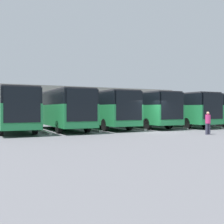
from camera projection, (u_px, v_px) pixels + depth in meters
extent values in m
plane|color=#5B5B60|center=(155.00, 132.00, 22.11)|extent=(600.00, 600.00, 0.00)
cube|color=#238447|center=(204.00, 114.00, 30.96)|extent=(2.71, 10.74, 1.72)
cube|color=black|center=(204.00, 101.00, 30.94)|extent=(2.67, 10.58, 1.05)
cube|color=#333338|center=(204.00, 96.00, 30.94)|extent=(2.60, 10.32, 0.12)
cylinder|color=black|center=(220.00, 122.00, 27.48)|extent=(0.31, 1.02, 1.01)
cylinder|color=black|center=(192.00, 120.00, 34.45)|extent=(0.31, 1.02, 1.01)
cylinder|color=black|center=(177.00, 120.00, 33.46)|extent=(0.31, 1.02, 1.01)
cube|color=#9E9E99|center=(201.00, 126.00, 28.64)|extent=(0.31, 5.45, 0.15)
cube|color=#238447|center=(174.00, 114.00, 29.35)|extent=(2.71, 10.74, 1.72)
cube|color=black|center=(174.00, 101.00, 29.34)|extent=(2.67, 10.58, 1.05)
cube|color=black|center=(213.00, 106.00, 24.50)|extent=(2.26, 0.07, 2.28)
cube|color=#238447|center=(213.00, 122.00, 24.51)|extent=(2.44, 0.09, 0.40)
cube|color=#333338|center=(174.00, 95.00, 29.33)|extent=(2.60, 10.32, 0.12)
cylinder|color=black|center=(206.00, 123.00, 26.86)|extent=(0.31, 1.02, 1.01)
cylinder|color=black|center=(187.00, 123.00, 25.87)|extent=(0.31, 1.02, 1.01)
cylinder|color=black|center=(164.00, 120.00, 32.84)|extent=(0.31, 1.02, 1.01)
cylinder|color=black|center=(148.00, 121.00, 31.86)|extent=(0.31, 1.02, 1.01)
cube|color=#9E9E99|center=(169.00, 127.00, 27.03)|extent=(0.31, 5.45, 0.15)
cube|color=#238447|center=(139.00, 114.00, 28.07)|extent=(2.71, 10.74, 1.72)
cube|color=black|center=(139.00, 100.00, 28.05)|extent=(2.67, 10.58, 1.05)
cube|color=black|center=(173.00, 106.00, 23.22)|extent=(2.26, 0.07, 2.28)
cube|color=#238447|center=(173.00, 123.00, 23.23)|extent=(2.44, 0.09, 0.40)
cube|color=#333338|center=(139.00, 94.00, 28.05)|extent=(2.60, 10.32, 0.12)
cylinder|color=black|center=(168.00, 123.00, 25.58)|extent=(0.31, 1.02, 1.01)
cylinder|color=black|center=(147.00, 124.00, 24.59)|extent=(0.31, 1.02, 1.01)
cylinder|color=black|center=(132.00, 121.00, 31.56)|extent=(0.31, 1.02, 1.01)
cylinder|color=black|center=(114.00, 121.00, 30.58)|extent=(0.31, 1.02, 1.01)
cube|color=#9E9E99|center=(130.00, 128.00, 25.75)|extent=(0.31, 5.45, 0.15)
cube|color=#238447|center=(102.00, 114.00, 26.47)|extent=(2.71, 10.74, 1.72)
cube|color=black|center=(102.00, 100.00, 26.46)|extent=(2.67, 10.58, 1.05)
cube|color=black|center=(129.00, 106.00, 21.63)|extent=(2.26, 0.07, 2.28)
cube|color=#238447|center=(129.00, 124.00, 21.63)|extent=(2.44, 0.09, 0.40)
cube|color=#333338|center=(102.00, 94.00, 26.45)|extent=(2.60, 10.32, 0.12)
cylinder|color=black|center=(129.00, 124.00, 23.98)|extent=(0.31, 1.02, 1.01)
cylinder|color=black|center=(105.00, 125.00, 23.00)|extent=(0.31, 1.02, 1.01)
cylinder|color=black|center=(99.00, 121.00, 29.96)|extent=(0.31, 1.02, 1.01)
cylinder|color=black|center=(79.00, 122.00, 28.98)|extent=(0.31, 1.02, 1.01)
cube|color=#9E9E99|center=(88.00, 129.00, 24.15)|extent=(0.31, 5.45, 0.15)
cube|color=#238447|center=(61.00, 115.00, 24.28)|extent=(2.71, 10.74, 1.72)
cube|color=black|center=(61.00, 99.00, 24.27)|extent=(2.67, 10.58, 1.05)
cube|color=black|center=(82.00, 105.00, 19.44)|extent=(2.26, 0.07, 2.28)
cube|color=#238447|center=(82.00, 126.00, 19.45)|extent=(2.44, 0.09, 0.40)
cube|color=#333338|center=(61.00, 92.00, 24.27)|extent=(2.60, 10.32, 0.12)
cylinder|color=black|center=(87.00, 126.00, 21.79)|extent=(0.31, 1.02, 1.01)
cylinder|color=black|center=(59.00, 127.00, 20.81)|extent=(0.31, 1.02, 1.01)
cylinder|color=black|center=(64.00, 122.00, 27.78)|extent=(0.31, 1.02, 1.01)
cylinder|color=black|center=(40.00, 123.00, 26.79)|extent=(0.31, 1.02, 1.01)
cube|color=#9E9E99|center=(42.00, 131.00, 21.97)|extent=(0.31, 5.45, 0.15)
cube|color=#238447|center=(13.00, 115.00, 22.51)|extent=(2.71, 10.74, 1.72)
cube|color=black|center=(13.00, 98.00, 22.50)|extent=(2.67, 10.58, 1.05)
cube|color=black|center=(22.00, 105.00, 17.67)|extent=(2.26, 0.07, 2.28)
cube|color=#238447|center=(22.00, 127.00, 17.68)|extent=(2.44, 0.09, 0.40)
cube|color=#333338|center=(13.00, 91.00, 22.49)|extent=(2.60, 10.32, 0.12)
cylinder|color=black|center=(35.00, 127.00, 20.02)|extent=(0.31, 1.02, 1.01)
cylinder|color=black|center=(1.00, 128.00, 19.04)|extent=(0.31, 1.02, 1.01)
cylinder|color=black|center=(22.00, 123.00, 26.01)|extent=(0.31, 1.02, 1.01)
cylinder|color=#38384C|center=(207.00, 129.00, 19.93)|extent=(0.21, 0.21, 0.79)
cylinder|color=#38384C|center=(209.00, 129.00, 19.99)|extent=(0.21, 0.21, 0.79)
cylinder|color=#D13375|center=(208.00, 119.00, 19.95)|extent=(0.42, 0.42, 0.62)
sphere|color=tan|center=(208.00, 113.00, 19.95)|extent=(0.21, 0.21, 0.21)
cube|color=#A8A399|center=(65.00, 105.00, 43.60)|extent=(32.53, 11.43, 4.94)
cube|color=silver|center=(53.00, 93.00, 50.04)|extent=(32.53, 3.00, 0.24)
cylinder|color=slate|center=(108.00, 107.00, 56.11)|extent=(0.20, 0.20, 4.69)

